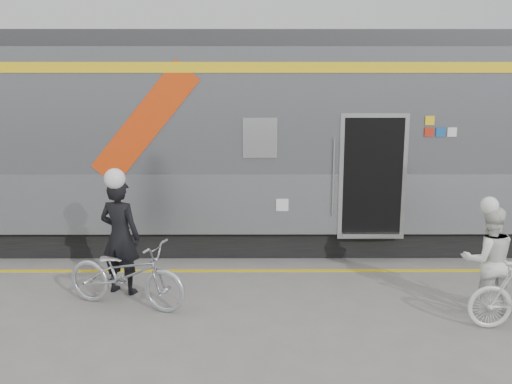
{
  "coord_description": "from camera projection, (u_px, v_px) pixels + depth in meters",
  "views": [
    {
      "loc": [
        -0.33,
        -6.76,
        3.15
      ],
      "look_at": [
        -0.31,
        1.6,
        1.5
      ],
      "focal_mm": 38.0,
      "sensor_mm": 36.0,
      "label": 1
    }
  ],
  "objects": [
    {
      "name": "bicycle_left",
      "position": [
        126.0,
        274.0,
        7.76
      ],
      "size": [
        1.98,
        1.22,
        0.98
      ],
      "primitive_type": "imported",
      "rotation": [
        0.0,
        0.0,
        1.24
      ],
      "color": "#B5B8BE",
      "rests_on": "ground"
    },
    {
      "name": "helmet_man",
      "position": [
        117.0,
        168.0,
        8.02
      ],
      "size": [
        0.31,
        0.31,
        0.31
      ],
      "primitive_type": "sphere",
      "color": "white",
      "rests_on": "man"
    },
    {
      "name": "safety_strip",
      "position": [
        274.0,
        271.0,
        9.35
      ],
      "size": [
        24.0,
        0.12,
        0.01
      ],
      "primitive_type": "cube",
      "color": "yellow",
      "rests_on": "ground"
    },
    {
      "name": "ground",
      "position": [
        279.0,
        325.0,
        7.24
      ],
      "size": [
        90.0,
        90.0,
        0.0
      ],
      "primitive_type": "plane",
      "color": "slate",
      "rests_on": "ground"
    },
    {
      "name": "woman",
      "position": [
        488.0,
        260.0,
        7.53
      ],
      "size": [
        0.75,
        0.59,
        1.52
      ],
      "primitive_type": "imported",
      "rotation": [
        0.0,
        0.0,
        3.12
      ],
      "color": "white",
      "rests_on": "ground"
    },
    {
      "name": "man",
      "position": [
        120.0,
        236.0,
        8.23
      ],
      "size": [
        0.75,
        0.61,
        1.78
      ],
      "primitive_type": "imported",
      "rotation": [
        0.0,
        0.0,
        2.81
      ],
      "color": "black",
      "rests_on": "ground"
    },
    {
      "name": "helmet_woman",
      "position": [
        493.0,
        198.0,
        7.36
      ],
      "size": [
        0.24,
        0.24,
        0.24
      ],
      "primitive_type": "sphere",
      "color": "white",
      "rests_on": "woman"
    },
    {
      "name": "train",
      "position": [
        250.0,
        140.0,
        10.96
      ],
      "size": [
        24.0,
        3.17,
        4.1
      ],
      "color": "black",
      "rests_on": "ground"
    }
  ]
}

